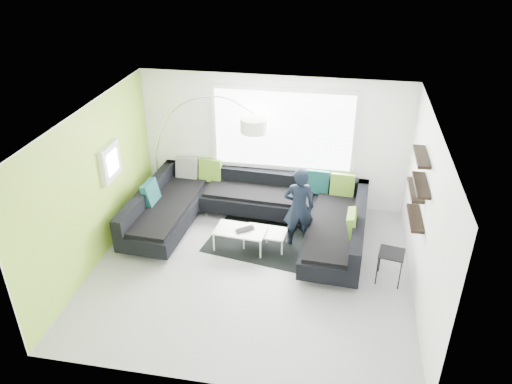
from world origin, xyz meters
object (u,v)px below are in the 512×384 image
Objects in this scene: coffee_table at (253,238)px; laptop at (246,231)px; sectional_sofa at (249,216)px; arc_lamp at (155,152)px; side_table at (390,267)px; person at (299,208)px.

coffee_table is 2.77× the size of laptop.
sectional_sofa is 10.36× the size of laptop.
side_table is at bearing -17.89° from arc_lamp.
person is (-1.65, 0.83, 0.50)m from side_table.
arc_lamp is 1.60× the size of person.
arc_lamp is 5.79× the size of laptop.
person reaches higher than coffee_table.
arc_lamp reaches higher than side_table.
side_table is 2.61m from laptop.
coffee_table is at bearing 167.24° from side_table.
side_table is at bearing -16.74° from sectional_sofa.
coffee_table is 0.48× the size of arc_lamp.
person is at bearing 23.19° from coffee_table.
arc_lamp is 2.62m from laptop.
sectional_sofa is 7.92× the size of side_table.
side_table reaches higher than laptop.
coffee_table is 0.26m from laptop.
coffee_table is 2.52m from side_table.
person is at bearing -4.05° from sectional_sofa.
sectional_sofa reaches higher than coffee_table.
laptop is (0.04, -0.50, -0.01)m from sectional_sofa.
side_table is at bearing -47.02° from laptop.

